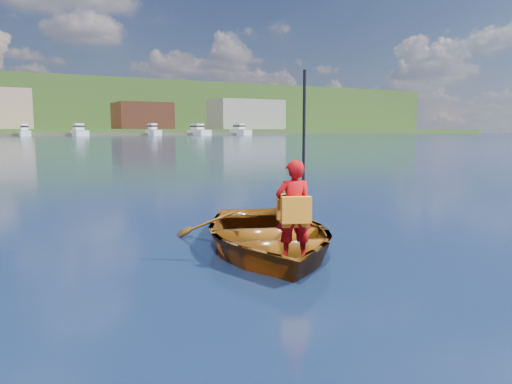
{
  "coord_description": "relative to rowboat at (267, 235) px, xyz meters",
  "views": [
    {
      "loc": [
        -2.15,
        -6.37,
        1.59
      ],
      "look_at": [
        0.89,
        -0.69,
        0.79
      ],
      "focal_mm": 35.0,
      "sensor_mm": 36.0,
      "label": 1
    }
  ],
  "objects": [
    {
      "name": "ground",
      "position": [
        -1.05,
        0.69,
        -0.21
      ],
      "size": [
        600.0,
        600.0,
        0.0
      ],
      "color": "#0D223D",
      "rests_on": "ground"
    },
    {
      "name": "rowboat",
      "position": [
        0.0,
        0.0,
        0.0
      ],
      "size": [
        3.44,
        4.05,
        0.71
      ],
      "color": "brown",
      "rests_on": "ground"
    },
    {
      "name": "dock",
      "position": [
        8.76,
        148.69,
        0.19
      ],
      "size": [
        159.99,
        12.31,
        0.8
      ],
      "color": "brown",
      "rests_on": "ground"
    },
    {
      "name": "child_paddler",
      "position": [
        -0.15,
        -0.9,
        0.48
      ],
      "size": [
        0.49,
        0.42,
        2.18
      ],
      "color": "#BF0A0E",
      "rests_on": "ground"
    }
  ]
}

